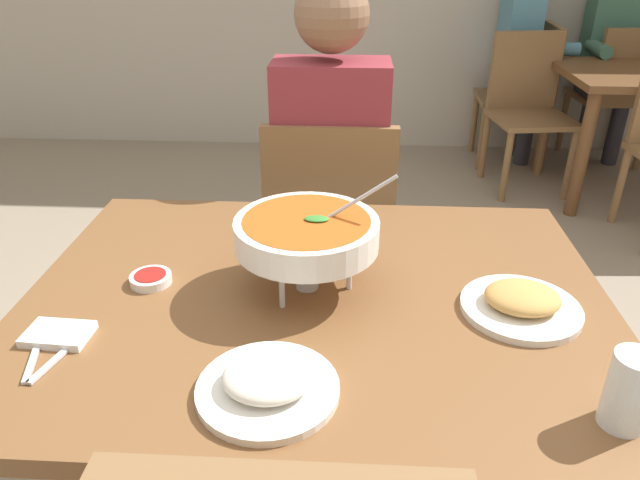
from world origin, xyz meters
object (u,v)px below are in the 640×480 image
Objects in this scene: chair_bg_middle at (528,87)px; diner_main at (331,159)px; rice_plate at (267,383)px; chair_bg_left at (618,89)px; chair_diner_main at (330,228)px; patron_bg_left at (614,49)px; drink_glass at (628,394)px; patron_bg_middle at (522,48)px; sauce_dish at (151,278)px; curry_bowl at (307,234)px; chair_bg_window at (527,102)px; dining_table_main at (316,333)px; appetizer_plate at (521,303)px.

diner_main is at bearing -119.91° from chair_bg_middle.
chair_bg_left is at bearing 59.91° from rice_plate.
chair_diner_main is 0.69× the size of patron_bg_left.
chair_diner_main is 0.24m from diner_main.
chair_bg_middle is at bearing 77.60° from drink_glass.
drink_glass is at bearing -102.40° from chair_bg_middle.
patron_bg_middle is at bearing 69.57° from rice_plate.
rice_plate is 0.45m from sauce_dish.
curry_bowl reaches higher than sauce_dish.
diner_main is 1.46× the size of chair_bg_window.
curry_bowl is 1.39× the size of rice_plate.
chair_diner_main and chair_bg_middle have the same top height.
drink_glass is (0.50, -1.10, 0.28)m from chair_diner_main.
patron_bg_middle is at bearing 68.67° from dining_table_main.
dining_table_main is 1.37× the size of chair_bg_left.
drink_glass is (0.08, -0.30, 0.04)m from appetizer_plate.
rice_plate is 0.18× the size of patron_bg_middle.
curry_bowl is at bearing 83.05° from rice_plate.
patron_bg_left is at bearing 51.45° from diner_main.
drink_glass is at bearing -3.68° from rice_plate.
chair_bg_middle is at bearing 67.29° from dining_table_main.
patron_bg_middle is at bearing -178.15° from patron_bg_left.
curry_bowl reaches higher than chair_diner_main.
chair_diner_main is at bearing -128.13° from patron_bg_left.
diner_main and patron_bg_middle have the same top height.
patron_bg_left is (-0.04, 0.10, 0.24)m from chair_bg_left.
drink_glass is 3.35m from patron_bg_middle.
chair_bg_window is at bearing -104.50° from chair_bg_middle.
chair_diner_main is 2.75m from chair_bg_left.
patron_bg_left is 0.58m from patron_bg_middle.
curry_bowl is at bearing -91.54° from diner_main.
chair_bg_window is (1.47, 2.47, -0.23)m from sauce_dish.
rice_plate is 3.05m from chair_bg_window.
patron_bg_left is (1.23, 3.30, -0.04)m from drink_glass.
diner_main is (0.00, 0.03, 0.24)m from chair_diner_main.
chair_bg_middle reaches higher than sauce_dish.
sauce_dish is 3.29m from patron_bg_middle.
dining_table_main is 3.43m from patron_bg_left.
sauce_dish is (-0.36, -0.76, -0.01)m from diner_main.
appetizer_plate is at bearing -115.06° from chair_bg_left.
diner_main is 2.05m from chair_bg_window.
chair_bg_window is at bearing 65.47° from curry_bowl.
dining_table_main is 9.49× the size of drink_glass.
rice_plate and appetizer_plate have the same top height.
chair_bg_window is 0.69× the size of patron_bg_middle.
rice_plate is at bearing -96.95° from curry_bowl.
curry_bowl is 0.37× the size of chair_bg_middle.
diner_main is at bearing 64.57° from sauce_dish.
sauce_dish is 3.27m from chair_bg_middle.
chair_bg_left is at bearing -67.54° from patron_bg_left.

